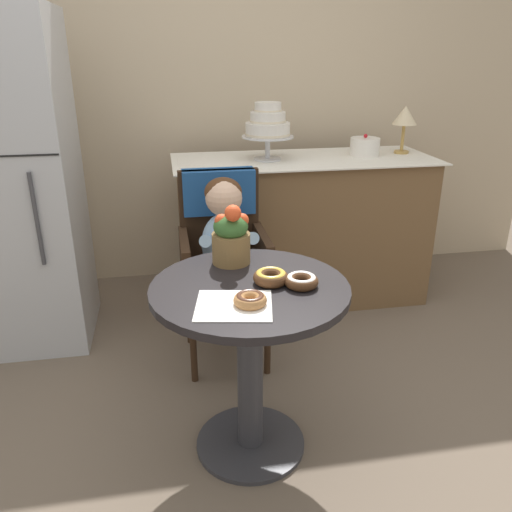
# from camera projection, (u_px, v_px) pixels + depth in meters

# --- Properties ---
(ground_plane) EXTENTS (8.00, 8.00, 0.00)m
(ground_plane) POSITION_uv_depth(u_px,v_px,m) (251.00, 444.00, 2.10)
(ground_plane) COLOR #6B5B4C
(back_wall) EXTENTS (4.80, 0.10, 2.70)m
(back_wall) POSITION_uv_depth(u_px,v_px,m) (201.00, 75.00, 3.28)
(back_wall) COLOR #C1AD8E
(back_wall) RESTS_ON ground
(cafe_table) EXTENTS (0.72, 0.72, 0.72)m
(cafe_table) POSITION_uv_depth(u_px,v_px,m) (250.00, 337.00, 1.91)
(cafe_table) COLOR black
(cafe_table) RESTS_ON ground
(wicker_chair) EXTENTS (0.42, 0.45, 0.95)m
(wicker_chair) POSITION_uv_depth(u_px,v_px,m) (222.00, 236.00, 2.55)
(wicker_chair) COLOR #332114
(wicker_chair) RESTS_ON ground
(seated_child) EXTENTS (0.27, 0.32, 0.73)m
(seated_child) POSITION_uv_depth(u_px,v_px,m) (225.00, 239.00, 2.39)
(seated_child) COLOR #8CADCC
(seated_child) RESTS_ON ground
(paper_napkin) EXTENTS (0.29, 0.26, 0.00)m
(paper_napkin) POSITION_uv_depth(u_px,v_px,m) (234.00, 306.00, 1.68)
(paper_napkin) COLOR white
(paper_napkin) RESTS_ON cafe_table
(donut_front) EXTENTS (0.11, 0.11, 0.04)m
(donut_front) POSITION_uv_depth(u_px,v_px,m) (250.00, 299.00, 1.68)
(donut_front) COLOR #AD7542
(donut_front) RESTS_ON cafe_table
(donut_mid) EXTENTS (0.13, 0.13, 0.05)m
(donut_mid) POSITION_uv_depth(u_px,v_px,m) (271.00, 277.00, 1.84)
(donut_mid) COLOR #4C2D19
(donut_mid) RESTS_ON cafe_table
(donut_side) EXTENTS (0.12, 0.12, 0.04)m
(donut_side) POSITION_uv_depth(u_px,v_px,m) (301.00, 280.00, 1.81)
(donut_side) COLOR #4C2D19
(donut_side) RESTS_ON cafe_table
(flower_vase) EXTENTS (0.15, 0.16, 0.25)m
(flower_vase) POSITION_uv_depth(u_px,v_px,m) (231.00, 236.00, 1.99)
(flower_vase) COLOR brown
(flower_vase) RESTS_ON cafe_table
(display_counter) EXTENTS (1.56, 0.62, 0.90)m
(display_counter) POSITION_uv_depth(u_px,v_px,m) (302.00, 229.00, 3.21)
(display_counter) COLOR brown
(display_counter) RESTS_ON ground
(tiered_cake_stand) EXTENTS (0.30, 0.30, 0.33)m
(tiered_cake_stand) POSITION_uv_depth(u_px,v_px,m) (268.00, 125.00, 2.93)
(tiered_cake_stand) COLOR silver
(tiered_cake_stand) RESTS_ON display_counter
(round_layer_cake) EXTENTS (0.18, 0.18, 0.13)m
(round_layer_cake) POSITION_uv_depth(u_px,v_px,m) (365.00, 147.00, 3.10)
(round_layer_cake) COLOR white
(round_layer_cake) RESTS_ON display_counter
(table_lamp) EXTENTS (0.15, 0.15, 0.28)m
(table_lamp) POSITION_uv_depth(u_px,v_px,m) (405.00, 117.00, 3.11)
(table_lamp) COLOR #B28C47
(table_lamp) RESTS_ON display_counter
(refrigerator) EXTENTS (0.64, 0.63, 1.70)m
(refrigerator) POSITION_uv_depth(u_px,v_px,m) (11.00, 187.00, 2.61)
(refrigerator) COLOR #B7BABF
(refrigerator) RESTS_ON ground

